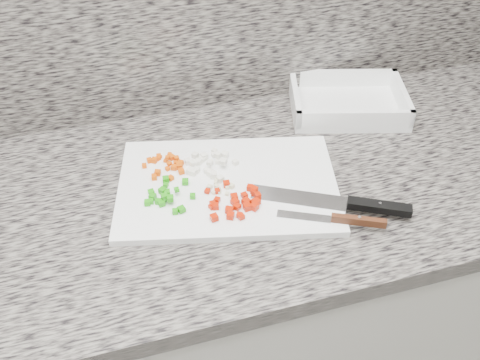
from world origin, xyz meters
name	(u,v)px	position (x,y,z in m)	size (l,w,h in m)	color
cabinet	(185,327)	(0.00, 1.44, 0.43)	(3.92, 0.62, 0.86)	silver
countertop	(170,202)	(0.00, 1.44, 0.88)	(3.96, 0.64, 0.04)	slate
cutting_board	(228,186)	(0.12, 1.43, 0.91)	(0.44, 0.29, 0.01)	white
carrot_pile	(167,165)	(0.01, 1.51, 0.92)	(0.09, 0.09, 0.02)	#D54D04
onion_pile	(207,163)	(0.09, 1.49, 0.92)	(0.11, 0.11, 0.02)	white
green_pepper_pile	(166,195)	(-0.01, 1.42, 0.92)	(0.10, 0.11, 0.02)	#20980D
red_pepper_pile	(237,202)	(0.12, 1.36, 0.92)	(0.11, 0.11, 0.01)	#B91A02
garlic_pile	(221,187)	(0.10, 1.42, 0.92)	(0.06, 0.05, 0.01)	beige
chef_knife	(351,204)	(0.33, 1.30, 0.92)	(0.29, 0.17, 0.02)	white
paring_knife	(345,220)	(0.30, 1.26, 0.92)	(0.19, 0.10, 0.02)	white
tray	(348,103)	(0.47, 1.62, 0.92)	(0.31, 0.26, 0.06)	white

